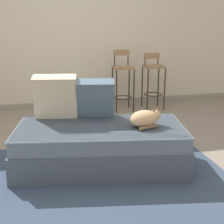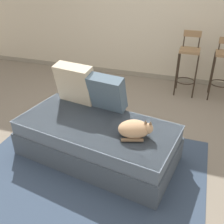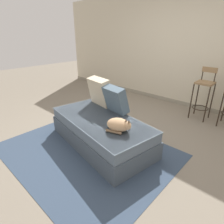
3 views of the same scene
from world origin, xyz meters
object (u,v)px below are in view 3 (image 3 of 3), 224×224
at_px(throw_pillow_middle, 116,99).
at_px(cat, 119,125).
at_px(throw_pillow_corner, 100,92).
at_px(bar_stool_near_window, 204,91).
at_px(couch, 101,131).

height_order(throw_pillow_middle, cat, throw_pillow_middle).
xyz_separation_m(throw_pillow_corner, throw_pillow_middle, (0.44, -0.07, -0.03)).
xyz_separation_m(throw_pillow_middle, bar_stool_near_window, (0.79, 1.77, -0.08)).
relative_size(throw_pillow_middle, cat, 1.21).
height_order(couch, throw_pillow_corner, throw_pillow_corner).
xyz_separation_m(throw_pillow_middle, cat, (0.45, -0.43, -0.14)).
xyz_separation_m(throw_pillow_corner, bar_stool_near_window, (1.23, 1.70, -0.10)).
height_order(throw_pillow_corner, cat, throw_pillow_corner).
relative_size(couch, bar_stool_near_window, 1.81).
bearing_deg(couch, throw_pillow_corner, 136.50).
bearing_deg(throw_pillow_corner, bar_stool_near_window, 54.15).
bearing_deg(bar_stool_near_window, throw_pillow_corner, -125.85).
relative_size(couch, throw_pillow_corner, 3.70).
distance_m(couch, bar_stool_near_window, 2.28).
bearing_deg(cat, throw_pillow_middle, 136.35).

